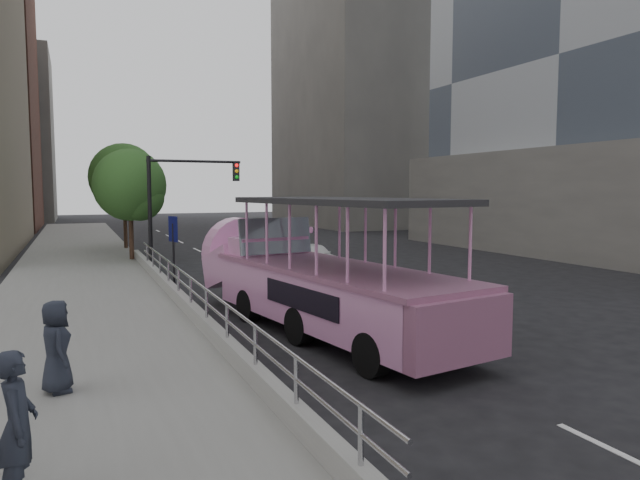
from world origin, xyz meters
The scene contains 13 objects.
ground centered at (0.00, 0.00, 0.00)m, with size 160.00×160.00×0.00m, color black.
sidewalk centered at (-5.75, 10.00, 0.15)m, with size 5.50×80.00×0.30m, color gray.
kerb_wall centered at (-3.12, 2.00, 0.48)m, with size 0.24×30.00×0.36m, color #ABABA6.
guardrail centered at (-3.12, 2.00, 1.14)m, with size 0.07×22.00×0.71m.
duck_boat centered at (-0.16, 0.49, 1.30)m, with size 4.15×10.84×3.51m.
car centered at (4.37, 11.31, 0.61)m, with size 1.45×3.60×1.23m, color white.
pedestrian_near centered at (-6.60, -6.61, 1.15)m, with size 0.62×0.41×1.70m, color #232834.
pedestrian_far centered at (-6.31, -3.04, 1.09)m, with size 0.77×0.50×1.57m, color #232834.
parking_sign centered at (-2.74, 7.19, 1.74)m, with size 0.22×0.60×2.78m.
traffic_signal centered at (-1.70, 12.50, 3.50)m, with size 4.20×0.32×5.20m.
street_tree_near centered at (-3.30, 15.93, 3.82)m, with size 3.52×3.52×5.72m.
street_tree_far centered at (-3.10, 21.93, 4.31)m, with size 3.97×3.97×6.45m.
midrise_stone_a centered at (26.00, 42.00, 16.00)m, with size 20.00×20.00×32.00m, color gray.
Camera 1 is at (-5.95, -13.41, 3.71)m, focal length 32.00 mm.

